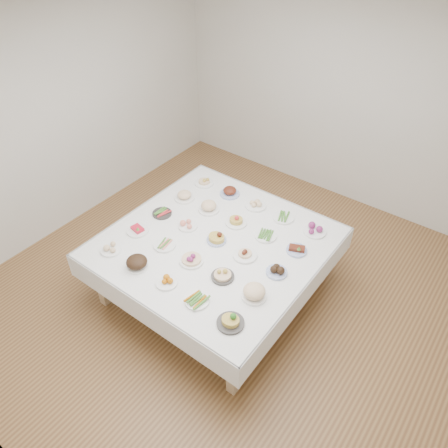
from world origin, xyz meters
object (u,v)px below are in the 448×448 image
Objects in this scene: display_table at (215,246)px; dish_24 at (315,229)px; dish_0 at (111,248)px; dish_12 at (216,237)px.

dish_24 reaches higher than display_table.
dish_0 is (-0.74, -0.74, 0.11)m from display_table.
dish_24 is at bearing 44.47° from dish_12.
dish_12 is at bearing 45.43° from display_table.
dish_24 is at bearing 44.74° from dish_0.
dish_0 is 1.01× the size of dish_12.
dish_12 is (0.75, 0.75, 0.01)m from dish_0.
dish_0 is at bearing -135.26° from dish_24.
dish_12 reaches higher than dish_24.
dish_0 is 0.86× the size of dish_24.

